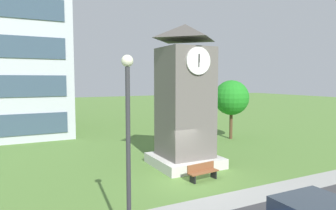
% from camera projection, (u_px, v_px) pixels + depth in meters
% --- Properties ---
extents(ground_plane, '(160.00, 160.00, 0.00)m').
position_uv_depth(ground_plane, '(187.00, 180.00, 16.11)').
color(ground_plane, '#567F38').
extents(kerb_strip, '(120.00, 1.60, 0.01)m').
position_uv_depth(kerb_strip, '(225.00, 202.00, 13.22)').
color(kerb_strip, '#9E9E99').
rests_on(kerb_strip, ground).
extents(clock_tower, '(3.85, 3.85, 8.66)m').
position_uv_depth(clock_tower, '(185.00, 104.00, 18.57)').
color(clock_tower, '#605B56').
rests_on(clock_tower, ground).
extents(park_bench, '(1.84, 0.68, 0.88)m').
position_uv_depth(park_bench, '(203.00, 172.00, 16.05)').
color(park_bench, brown).
rests_on(park_bench, ground).
extents(street_lamp, '(0.36, 0.36, 6.06)m').
position_uv_depth(street_lamp, '(128.00, 132.00, 9.11)').
color(street_lamp, '#333338').
rests_on(street_lamp, ground).
extents(tree_streetside, '(3.12, 3.12, 5.29)m').
position_uv_depth(tree_streetside, '(231.00, 98.00, 27.03)').
color(tree_streetside, '#513823').
rests_on(tree_streetside, ground).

